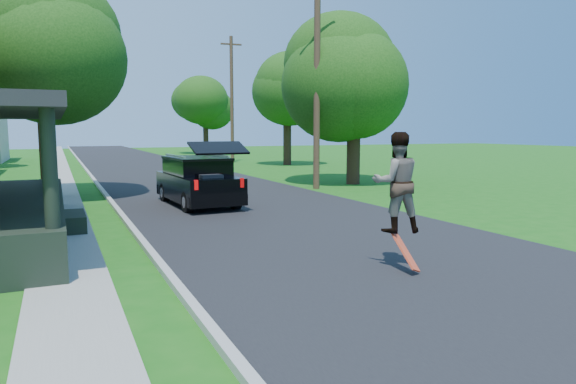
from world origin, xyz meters
name	(u,v)px	position (x,y,z in m)	size (l,w,h in m)	color
ground	(391,264)	(0.00, 0.00, 0.00)	(140.00, 140.00, 0.00)	#165811
street	(173,177)	(0.00, 20.00, 0.00)	(8.00, 120.00, 0.02)	black
curb	(93,180)	(-4.05, 20.00, 0.00)	(0.15, 120.00, 0.12)	#A5A5A0
sidewalk	(60,181)	(-5.60, 20.00, 0.00)	(1.30, 120.00, 0.03)	gray
black_suv	(198,181)	(-1.40, 9.00, 0.83)	(2.02, 4.76, 2.18)	black
skateboarder	(396,182)	(-0.08, -0.21, 1.57)	(1.05, 0.92, 1.83)	black
skateboard	(404,252)	(-0.12, -0.55, 0.36)	(0.24, 0.78, 0.68)	red
tree_left_mid	(40,38)	(-6.03, 13.29, 5.85)	(6.13, 6.16, 8.87)	black
tree_right_near	(353,68)	(7.00, 12.92, 5.39)	(6.02, 6.06, 8.29)	black
tree_right_mid	(287,82)	(9.74, 26.58, 5.97)	(7.62, 7.79, 9.21)	black
tree_right_far	(205,102)	(9.26, 47.30, 5.61)	(7.05, 6.81, 8.67)	black
utility_pole_near	(317,76)	(4.50, 11.76, 4.80)	(1.69, 0.28, 9.30)	#4F3B25
utility_pole_far	(232,98)	(7.00, 30.94, 5.01)	(1.65, 0.29, 9.73)	#4F3B25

